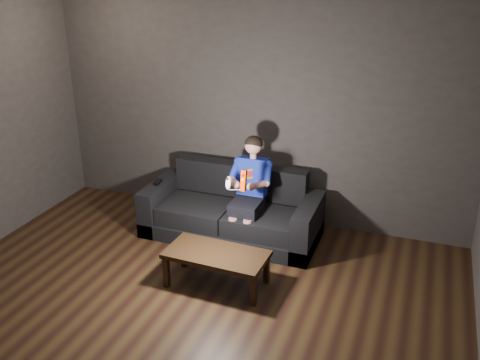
% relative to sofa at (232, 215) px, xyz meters
% --- Properties ---
extents(floor, '(5.00, 5.00, 0.00)m').
position_rel_sofa_xyz_m(floor, '(0.08, -1.91, -0.25)').
color(floor, black).
rests_on(floor, ground).
extents(back_wall, '(5.00, 0.04, 2.70)m').
position_rel_sofa_xyz_m(back_wall, '(0.08, 0.59, 1.10)').
color(back_wall, '#35312E').
rests_on(back_wall, ground).
extents(sofa, '(1.96, 0.85, 0.76)m').
position_rel_sofa_xyz_m(sofa, '(0.00, 0.00, 0.00)').
color(sofa, black).
rests_on(sofa, floor).
extents(child, '(0.46, 0.57, 1.14)m').
position_rel_sofa_xyz_m(child, '(0.22, -0.04, 0.43)').
color(child, black).
rests_on(child, sofa).
extents(wii_remote_red, '(0.06, 0.08, 0.22)m').
position_rel_sofa_xyz_m(wii_remote_red, '(0.31, -0.48, 0.66)').
color(wii_remote_red, '#D33301').
rests_on(wii_remote_red, child).
extents(nunchuk_white, '(0.06, 0.09, 0.15)m').
position_rel_sofa_xyz_m(nunchuk_white, '(0.15, -0.48, 0.61)').
color(nunchuk_white, silver).
rests_on(nunchuk_white, child).
extents(wii_remote_black, '(0.06, 0.16, 0.03)m').
position_rel_sofa_xyz_m(wii_remote_black, '(-0.88, -0.07, 0.30)').
color(wii_remote_black, black).
rests_on(wii_remote_black, sofa).
extents(coffee_table, '(0.99, 0.52, 0.35)m').
position_rel_sofa_xyz_m(coffee_table, '(0.22, -1.00, 0.06)').
color(coffee_table, black).
rests_on(coffee_table, floor).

